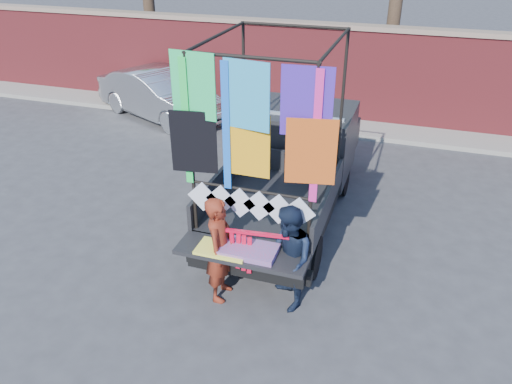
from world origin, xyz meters
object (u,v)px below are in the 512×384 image
(pickup_truck, at_px, (296,162))
(woman, at_px, (220,249))
(sedan, at_px, (160,94))
(man, at_px, (288,259))

(pickup_truck, height_order, woman, pickup_truck)
(sedan, bearing_deg, pickup_truck, -102.13)
(woman, bearing_deg, pickup_truck, -9.32)
(sedan, height_order, woman, woman)
(pickup_truck, distance_m, woman, 3.11)
(sedan, distance_m, woman, 8.03)
(sedan, relative_size, woman, 2.49)
(woman, xyz_separation_m, man, (0.98, 0.12, -0.03))
(sedan, relative_size, man, 2.57)
(pickup_truck, relative_size, woman, 3.38)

